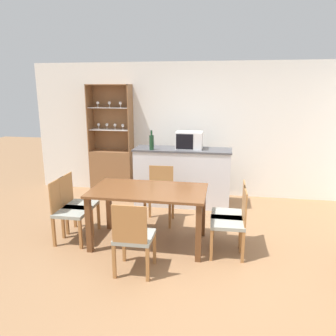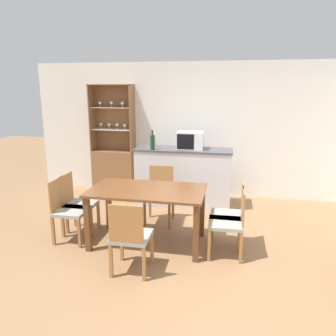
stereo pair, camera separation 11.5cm
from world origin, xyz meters
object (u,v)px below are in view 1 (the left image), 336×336
dining_chair_side_right_near (231,222)px  dining_chair_side_right_far (231,214)px  microwave (189,140)px  dining_table (149,197)px  dining_chair_side_left_far (77,204)px  wine_bottle (152,142)px  dining_chair_head_near (134,237)px  display_cabinet (112,163)px  dining_chair_head_far (160,195)px  dining_chair_side_left_near (69,211)px

dining_chair_side_right_near → dining_chair_side_right_far: same height
microwave → dining_table: bearing=-102.2°
dining_chair_side_left_far → dining_chair_side_right_near: bearing=82.5°
microwave → wine_bottle: bearing=-161.3°
dining_chair_head_near → dining_chair_side_left_far: bearing=140.1°
dining_table → dining_chair_head_near: size_ratio=1.74×
display_cabinet → dining_chair_side_left_far: size_ratio=2.44×
display_cabinet → dining_chair_side_left_far: (0.16, -1.98, -0.16)m
dining_chair_side_right_near → dining_chair_side_left_far: 2.19m
dining_table → dining_chair_head_far: 0.78m
dining_chair_side_left_near → dining_chair_side_right_far: same height
dining_chair_head_far → wine_bottle: size_ratio=2.60×
dining_chair_head_far → dining_chair_side_left_far: size_ratio=1.00×
dining_chair_head_near → dining_chair_side_left_near: (-1.09, 0.63, 0.00)m
dining_chair_head_near → dining_chair_side_left_near: bearing=149.2°
dining_chair_head_far → dining_chair_side_left_near: (-1.08, -0.88, 0.00)m
wine_bottle → dining_chair_head_far: bearing=-67.7°
dining_chair_head_far → wine_bottle: 1.02m
dining_chair_side_right_near → microwave: 2.04m
wine_bottle → dining_chair_side_left_far: bearing=-122.1°
dining_chair_head_near → dining_chair_side_right_far: same height
dining_chair_side_right_far → wine_bottle: wine_bottle is taller
display_cabinet → dining_chair_side_left_near: (0.16, -2.23, -0.16)m
dining_chair_side_right_near → microwave: (-0.73, 1.76, 0.74)m
dining_chair_side_left_far → dining_chair_side_right_far: 2.17m
display_cabinet → dining_chair_head_near: bearing=-66.4°
dining_chair_head_near → display_cabinet: bearing=112.8°
dining_chair_side_right_near → dining_chair_side_left_near: bearing=87.9°
dining_table → dining_chair_side_left_far: size_ratio=1.74×
dining_chair_side_left_near → dining_chair_head_far: bearing=129.1°
dining_table → microwave: (0.35, 1.63, 0.52)m
dining_chair_head_far → dining_chair_side_left_far: (-1.08, -0.63, 0.00)m
dining_chair_head_near → microwave: (0.35, 2.39, 0.74)m
display_cabinet → dining_table: display_cabinet is taller
dining_chair_side_left_near → wine_bottle: bearing=152.3°
microwave → dining_chair_side_right_far: bearing=-64.0°
dining_chair_side_right_near → dining_chair_side_right_far: (0.00, 0.26, 0.00)m
dining_chair_head_near → dining_chair_side_right_near: 1.25m
dining_table → dining_chair_head_near: bearing=-89.9°
dining_chair_head_near → dining_chair_side_left_far: same height
dining_chair_head_far → dining_chair_side_right_near: size_ratio=1.00×
dining_chair_side_left_near → dining_chair_side_left_far: same height
dining_table → dining_chair_side_left_near: (-1.09, -0.13, -0.21)m
dining_chair_head_far → microwave: (0.36, 0.88, 0.74)m
dining_table → dining_chair_side_right_near: dining_chair_side_right_near is taller
display_cabinet → microwave: bearing=-16.4°
wine_bottle → dining_chair_side_left_near: bearing=-117.7°
display_cabinet → dining_chair_side_left_near: 2.24m
display_cabinet → dining_chair_side_right_far: size_ratio=2.44×
dining_chair_side_left_near → microwave: size_ratio=1.91×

